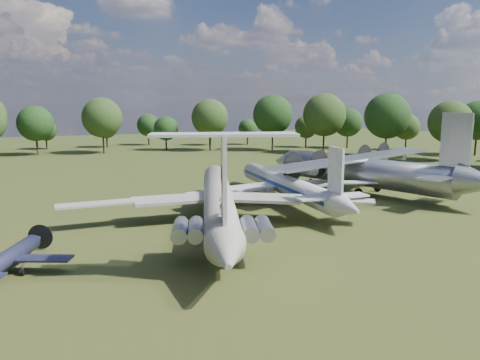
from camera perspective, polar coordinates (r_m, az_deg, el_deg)
name	(u,v)px	position (r m, az deg, el deg)	size (l,w,h in m)	color
ground	(171,222)	(58.56, -8.44, -5.04)	(300.00, 300.00, 0.00)	#203B13
il62_airliner	(219,206)	(55.64, -2.63, -3.19)	(37.63, 48.92, 4.80)	beige
tu104_jet	(286,189)	(68.74, 5.63, -1.05)	(29.91, 39.88, 3.99)	white
an12_transport	(363,175)	(77.56, 14.73, 0.56)	(38.82, 43.39, 5.71)	#9B9EA2
small_prop_west	(8,262)	(45.52, -26.45, -8.96)	(10.65, 14.52, 2.13)	black
person_on_il62	(223,203)	(41.80, -2.12, -2.86)	(0.69, 0.45, 1.89)	olive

